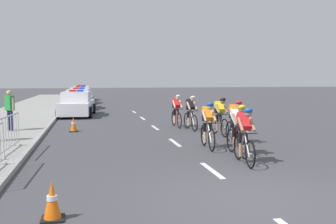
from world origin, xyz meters
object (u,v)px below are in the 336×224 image
at_px(cyclist_second, 238,129).
at_px(spectator_middle, 10,107).
at_px(cyclist_seventh, 177,110).
at_px(cyclist_third, 208,125).
at_px(police_car_furthest, 82,94).
at_px(cyclist_fourth, 235,121).
at_px(crowd_barrier_middle, 9,134).
at_px(traffic_cone_near, 52,201).
at_px(cyclist_lead, 244,135).
at_px(cyclist_fifth, 220,116).
at_px(police_car_third, 81,96).
at_px(traffic_cone_mid, 74,125).
at_px(police_car_second, 79,100).
at_px(cyclist_sixth, 191,112).
at_px(police_car_nearest, 77,105).

xyz_separation_m(cyclist_second, spectator_middle, (-7.48, 6.01, 0.30)).
xyz_separation_m(cyclist_second, cyclist_seventh, (-0.29, 6.48, 0.00)).
relative_size(cyclist_third, police_car_furthest, 0.39).
xyz_separation_m(cyclist_seventh, police_car_furthest, (-4.72, 22.18, -0.11)).
height_order(cyclist_fourth, cyclist_seventh, same).
height_order(crowd_barrier_middle, traffic_cone_near, crowd_barrier_middle).
height_order(cyclist_fourth, crowd_barrier_middle, cyclist_fourth).
xyz_separation_m(cyclist_lead, cyclist_third, (-0.27, 2.22, 0.00)).
height_order(cyclist_seventh, crowd_barrier_middle, cyclist_seventh).
xyz_separation_m(cyclist_lead, cyclist_fifth, (1.08, 4.75, 0.00)).
distance_m(police_car_third, traffic_cone_mid, 17.70).
bearing_deg(police_car_third, cyclist_lead, -79.10).
distance_m(cyclist_fifth, police_car_furthest, 25.62).
bearing_deg(cyclist_third, crowd_barrier_middle, 178.18).
xyz_separation_m(cyclist_third, cyclist_seventh, (0.24, 5.29, 0.00)).
relative_size(cyclist_seventh, police_car_second, 0.38).
distance_m(cyclist_third, cyclist_fifth, 2.86).
bearing_deg(crowd_barrier_middle, cyclist_sixth, 30.85).
bearing_deg(traffic_cone_mid, police_car_nearest, 90.56).
bearing_deg(cyclist_seventh, traffic_cone_mid, -173.57).
bearing_deg(cyclist_lead, police_car_nearest, 109.05).
height_order(cyclist_second, police_car_second, police_car_second).
bearing_deg(traffic_cone_near, police_car_nearest, 90.43).
relative_size(cyclist_fifth, spectator_middle, 1.03).
bearing_deg(cyclist_second, cyclist_fourth, 69.36).
bearing_deg(traffic_cone_near, cyclist_lead, 32.47).
bearing_deg(cyclist_fourth, traffic_cone_near, -133.83).
bearing_deg(traffic_cone_near, cyclist_second, 39.19).
distance_m(cyclist_lead, spectator_middle, 10.10).
bearing_deg(police_car_second, cyclist_seventh, -67.56).
bearing_deg(police_car_third, cyclist_second, -78.04).
relative_size(cyclist_fifth, crowd_barrier_middle, 0.74).
relative_size(cyclist_fifth, traffic_cone_near, 2.69).
bearing_deg(traffic_cone_near, police_car_second, 90.33).
distance_m(police_car_third, police_car_furthest, 5.01).
xyz_separation_m(cyclist_lead, cyclist_second, (0.26, 1.04, 0.00)).
bearing_deg(cyclist_lead, spectator_middle, 135.70).
bearing_deg(police_car_nearest, spectator_middle, -110.20).
height_order(police_car_furthest, traffic_cone_near, police_car_furthest).
bearing_deg(spectator_middle, cyclist_fourth, -27.19).
xyz_separation_m(cyclist_fourth, spectator_middle, (-8.17, 4.20, 0.30)).
bearing_deg(police_car_second, cyclist_sixth, -67.87).
height_order(cyclist_sixth, police_car_third, police_car_third).
xyz_separation_m(traffic_cone_near, spectator_middle, (-2.60, 10.00, 0.77)).
relative_size(cyclist_sixth, cyclist_seventh, 1.00).
xyz_separation_m(cyclist_seventh, traffic_cone_near, (-4.59, -10.46, -0.48)).
distance_m(cyclist_second, cyclist_third, 1.30).
bearing_deg(police_car_furthest, police_car_second, -90.00).
height_order(cyclist_fifth, traffic_cone_near, cyclist_fifth).
height_order(cyclist_third, cyclist_sixth, same).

